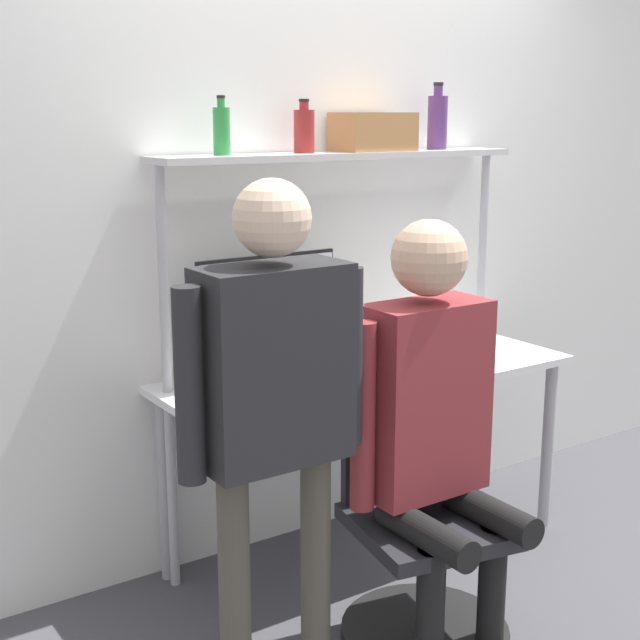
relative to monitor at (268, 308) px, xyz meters
The scene contains 14 objects.
ground_plane 1.18m from the monitor, 53.31° to the right, with size 12.00×12.00×0.00m, color #4C4C51.
wall_back 0.52m from the monitor, 26.76° to the left, with size 8.00×0.06×2.70m.
desk 0.53m from the monitor, 23.40° to the right, with size 1.65×0.61×0.76m.
shelf_unit 0.47m from the monitor, ahead, with size 1.57×0.22×1.59m.
monitor is the anchor object (origin of this frame).
laptop 0.34m from the monitor, 63.15° to the right, with size 0.35×0.21×0.20m.
cell_phone 0.57m from the monitor, 36.61° to the right, with size 0.07×0.15×0.01m.
office_chair 1.07m from the monitor, 80.14° to the right, with size 0.56×0.56×0.90m.
person_seated 0.82m from the monitor, 81.22° to the right, with size 0.57×0.48×1.42m.
person_standing 0.91m from the monitor, 119.87° to the right, with size 0.59×0.21×1.57m.
bottle_purple 1.08m from the monitor, ahead, with size 0.08×0.08×0.27m.
bottle_green 0.67m from the monitor, 169.20° to the left, with size 0.06×0.06×0.21m.
bottle_red 0.68m from the monitor, ahead, with size 0.08×0.08×0.20m.
storage_box 0.82m from the monitor, ahead, with size 0.31×0.19×0.15m.
Camera 1 is at (-2.02, -2.32, 1.72)m, focal length 50.00 mm.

